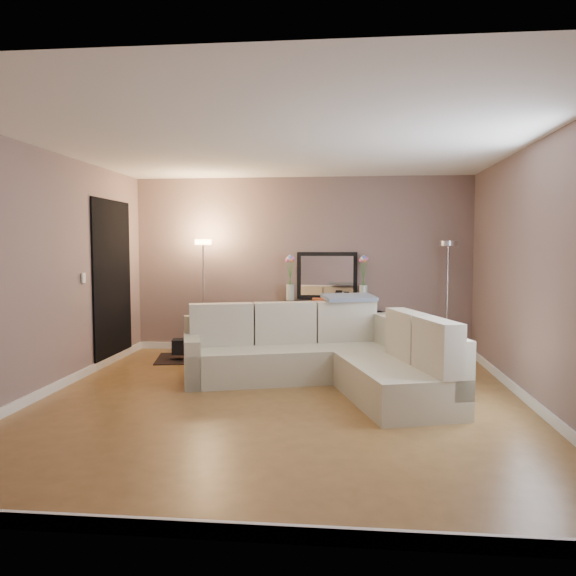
# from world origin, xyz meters

# --- Properties ---
(floor) EXTENTS (5.00, 5.50, 0.01)m
(floor) POSITION_xyz_m (0.00, 0.00, -0.01)
(floor) COLOR olive
(floor) RESTS_ON ground
(ceiling) EXTENTS (5.00, 5.50, 0.01)m
(ceiling) POSITION_xyz_m (0.00, 0.00, 2.60)
(ceiling) COLOR white
(ceiling) RESTS_ON ground
(wall_back) EXTENTS (5.00, 0.02, 2.60)m
(wall_back) POSITION_xyz_m (0.00, 2.76, 1.30)
(wall_back) COLOR gray
(wall_back) RESTS_ON ground
(wall_front) EXTENTS (5.00, 0.02, 2.60)m
(wall_front) POSITION_xyz_m (0.00, -2.76, 1.30)
(wall_front) COLOR gray
(wall_front) RESTS_ON ground
(wall_left) EXTENTS (0.02, 5.50, 2.60)m
(wall_left) POSITION_xyz_m (-2.51, 0.00, 1.30)
(wall_left) COLOR gray
(wall_left) RESTS_ON ground
(wall_right) EXTENTS (0.02, 5.50, 2.60)m
(wall_right) POSITION_xyz_m (2.51, 0.00, 1.30)
(wall_right) COLOR gray
(wall_right) RESTS_ON ground
(baseboard_back) EXTENTS (5.00, 0.03, 0.10)m
(baseboard_back) POSITION_xyz_m (0.00, 2.73, 0.05)
(baseboard_back) COLOR white
(baseboard_back) RESTS_ON ground
(baseboard_front) EXTENTS (5.00, 0.03, 0.10)m
(baseboard_front) POSITION_xyz_m (0.00, -2.73, 0.05)
(baseboard_front) COLOR white
(baseboard_front) RESTS_ON ground
(baseboard_left) EXTENTS (0.03, 5.50, 0.10)m
(baseboard_left) POSITION_xyz_m (-2.48, 0.00, 0.05)
(baseboard_left) COLOR white
(baseboard_left) RESTS_ON ground
(baseboard_right) EXTENTS (0.03, 5.50, 0.10)m
(baseboard_right) POSITION_xyz_m (2.48, 0.00, 0.05)
(baseboard_right) COLOR white
(baseboard_right) RESTS_ON ground
(doorway) EXTENTS (0.02, 1.20, 2.20)m
(doorway) POSITION_xyz_m (-2.48, 1.70, 1.10)
(doorway) COLOR black
(doorway) RESTS_ON ground
(switch_plate) EXTENTS (0.02, 0.08, 0.12)m
(switch_plate) POSITION_xyz_m (-2.48, 0.85, 1.20)
(switch_plate) COLOR white
(switch_plate) RESTS_ON ground
(sectional_sofa) EXTENTS (3.13, 2.58, 0.89)m
(sectional_sofa) POSITION_xyz_m (0.45, 0.74, 0.33)
(sectional_sofa) COLOR beige
(sectional_sofa) RESTS_ON floor
(throw_blanket) EXTENTS (0.73, 0.57, 0.09)m
(throw_blanket) POSITION_xyz_m (0.71, 1.46, 0.94)
(throw_blanket) COLOR slate
(throw_blanket) RESTS_ON sectional_sofa
(console_table) EXTENTS (1.26, 0.35, 0.78)m
(console_table) POSITION_xyz_m (0.31, 2.57, 0.44)
(console_table) COLOR black
(console_table) RESTS_ON floor
(leaning_mirror) EXTENTS (0.89, 0.05, 0.70)m
(leaning_mirror) POSITION_xyz_m (0.39, 2.73, 1.14)
(leaning_mirror) COLOR black
(leaning_mirror) RESTS_ON console_table
(table_decor) EXTENTS (0.53, 0.12, 0.13)m
(table_decor) POSITION_xyz_m (0.38, 2.54, 0.82)
(table_decor) COLOR #DA5526
(table_decor) RESTS_ON console_table
(flower_vase_left) EXTENTS (0.14, 0.12, 0.66)m
(flower_vase_left) POSITION_xyz_m (-0.15, 2.58, 1.07)
(flower_vase_left) COLOR silver
(flower_vase_left) RESTS_ON console_table
(flower_vase_right) EXTENTS (0.14, 0.12, 0.66)m
(flower_vase_right) POSITION_xyz_m (0.92, 2.57, 1.07)
(flower_vase_right) COLOR silver
(flower_vase_right) RESTS_ON console_table
(floor_lamp_lit) EXTENTS (0.28, 0.28, 1.68)m
(floor_lamp_lit) POSITION_xyz_m (-1.39, 2.36, 1.19)
(floor_lamp_lit) COLOR silver
(floor_lamp_lit) RESTS_ON floor
(floor_lamp_unlit) EXTENTS (0.26, 0.26, 1.66)m
(floor_lamp_unlit) POSITION_xyz_m (2.08, 2.40, 1.17)
(floor_lamp_unlit) COLOR silver
(floor_lamp_unlit) RESTS_ON floor
(charcoal_rug) EXTENTS (1.23, 1.02, 0.01)m
(charcoal_rug) POSITION_xyz_m (-1.42, 2.03, 0.01)
(charcoal_rug) COLOR black
(charcoal_rug) RESTS_ON floor
(black_bag) EXTENTS (0.35, 0.27, 0.20)m
(black_bag) POSITION_xyz_m (-1.56, 1.90, 0.19)
(black_bag) COLOR black
(black_bag) RESTS_ON charcoal_rug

